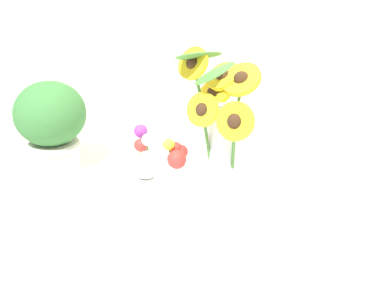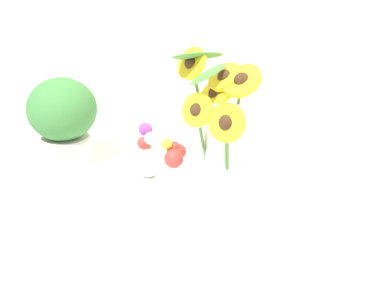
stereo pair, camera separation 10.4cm
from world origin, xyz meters
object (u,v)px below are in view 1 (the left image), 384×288
Objects in this scene: mason_jar_sunflowers at (224,135)px; vase_bulb_right at (144,157)px; potted_plant at (51,122)px; serving_tray at (192,194)px; vase_small_center at (174,172)px.

mason_jar_sunflowers reaches higher than vase_bulb_right.
mason_jar_sunflowers is 1.43× the size of potted_plant.
vase_small_center is at bearing -96.40° from serving_tray.
vase_bulb_right reaches higher than serving_tray.
vase_bulb_right is at bearing -176.16° from mason_jar_sunflowers.
mason_jar_sunflowers is (0.09, -0.00, 0.17)m from serving_tray.
vase_small_center is (-0.09, -0.06, -0.09)m from mason_jar_sunflowers.
serving_tray is 1.96× the size of potted_plant.
potted_plant reaches higher than vase_bulb_right.
mason_jar_sunflowers is at bearing 32.99° from vase_small_center.
vase_small_center is at bearing -20.22° from vase_bulb_right.
vase_small_center reaches higher than serving_tray.
mason_jar_sunflowers reaches higher than serving_tray.
vase_bulb_right is at bearing 159.78° from vase_small_center.
mason_jar_sunflowers reaches higher than vase_small_center.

